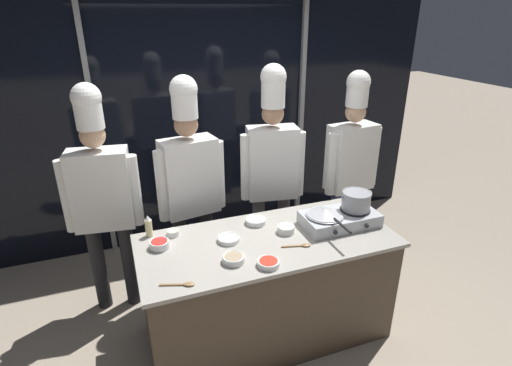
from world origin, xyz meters
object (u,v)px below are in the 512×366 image
object	(u,v)px
portable_stove	(340,219)
serving_spoon_slotted	(184,284)
chef_sous	(190,177)
prep_bowl_noodles	(173,232)
chef_head	(102,190)
serving_spoon_solid	(301,245)
prep_bowl_mushrooms	(234,258)
frying_pan	(325,212)
prep_bowl_rice	(286,229)
prep_bowl_chili_flakes	(268,263)
stock_pot	(356,200)
prep_bowl_bean_sprouts	(256,220)
prep_bowl_onion	(229,239)
chef_line	(272,161)
chef_pastry	(351,158)
squeeze_bottle_oil	(149,226)
prep_bowl_bell_pepper	(159,244)

from	to	relation	value
portable_stove	serving_spoon_slotted	size ratio (longest dim) A/B	2.74
chef_sous	prep_bowl_noodles	bearing A→B (deg)	53.42
chef_head	serving_spoon_solid	bearing A→B (deg)	151.41
prep_bowl_mushrooms	prep_bowl_noodles	size ratio (longest dim) A/B	1.65
frying_pan	serving_spoon_solid	xyz separation A→B (m)	(-0.28, -0.17, -0.13)
portable_stove	prep_bowl_rice	world-z (taller)	portable_stove
prep_bowl_chili_flakes	stock_pot	bearing A→B (deg)	19.84
prep_bowl_mushrooms	chef_sous	distance (m)	0.99
frying_pan	chef_sous	world-z (taller)	chef_sous
frying_pan	prep_bowl_bean_sprouts	world-z (taller)	frying_pan
serving_spoon_slotted	prep_bowl_onion	bearing A→B (deg)	44.10
chef_head	chef_line	bearing A→B (deg)	-171.28
portable_stove	prep_bowl_bean_sprouts	world-z (taller)	portable_stove
stock_pot	prep_bowl_bean_sprouts	distance (m)	0.80
prep_bowl_bean_sprouts	chef_pastry	xyz separation A→B (m)	(1.16, 0.49, 0.21)
squeeze_bottle_oil	serving_spoon_solid	bearing A→B (deg)	-27.76
prep_bowl_rice	prep_bowl_noodles	world-z (taller)	prep_bowl_rice
frying_pan	prep_bowl_bean_sprouts	bearing A→B (deg)	150.81
prep_bowl_rice	serving_spoon_slotted	distance (m)	0.93
chef_line	prep_bowl_bell_pepper	bearing A→B (deg)	39.63
prep_bowl_rice	chef_head	world-z (taller)	chef_head
prep_bowl_bell_pepper	serving_spoon_solid	bearing A→B (deg)	-19.42
prep_bowl_mushrooms	serving_spoon_solid	size ratio (longest dim) A/B	0.72
frying_pan	prep_bowl_noodles	distance (m)	1.16
stock_pot	prep_bowl_chili_flakes	world-z (taller)	stock_pot
squeeze_bottle_oil	prep_bowl_mushrooms	distance (m)	0.73
stock_pot	prep_bowl_noodles	size ratio (longest dim) A/B	2.73
portable_stove	chef_head	world-z (taller)	chef_head
prep_bowl_chili_flakes	prep_bowl_mushrooms	world-z (taller)	prep_bowl_mushrooms
portable_stove	chef_head	distance (m)	1.90
squeeze_bottle_oil	portable_stove	bearing A→B (deg)	-13.90
chef_line	chef_pastry	world-z (taller)	chef_line
prep_bowl_onion	prep_bowl_bell_pepper	bearing A→B (deg)	170.05
prep_bowl_noodles	chef_pastry	distance (m)	1.88
serving_spoon_slotted	serving_spoon_solid	distance (m)	0.89
stock_pot	prep_bowl_noodles	xyz separation A→B (m)	(-1.39, 0.30, -0.17)
chef_sous	serving_spoon_solid	bearing A→B (deg)	112.80
prep_bowl_rice	prep_bowl_chili_flakes	distance (m)	0.46
prep_bowl_onion	prep_bowl_chili_flakes	distance (m)	0.42
serving_spoon_slotted	prep_bowl_bell_pepper	bearing A→B (deg)	99.18
prep_bowl_bean_sprouts	prep_bowl_noodles	distance (m)	0.65
portable_stove	prep_bowl_noodles	world-z (taller)	portable_stove
serving_spoon_slotted	portable_stove	bearing A→B (deg)	13.91
chef_head	squeeze_bottle_oil	bearing A→B (deg)	132.27
frying_pan	stock_pot	distance (m)	0.28
prep_bowl_chili_flakes	chef_line	size ratio (longest dim) A/B	0.07
chef_sous	serving_spoon_slotted	bearing A→B (deg)	66.07
chef_pastry	stock_pot	bearing A→B (deg)	53.94
stock_pot	prep_bowl_noodles	world-z (taller)	stock_pot
prep_bowl_rice	serving_spoon_solid	xyz separation A→B (m)	(0.02, -0.22, -0.02)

